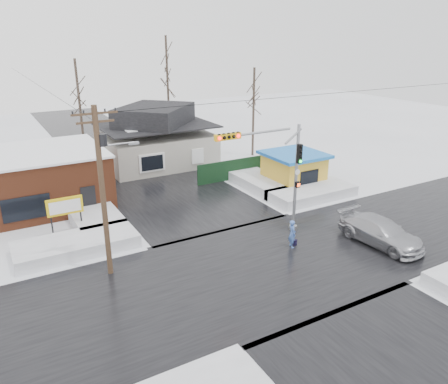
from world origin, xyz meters
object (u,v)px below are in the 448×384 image
utility_pole (103,183)px  pedestrian (292,234)px  kiosk (294,169)px  traffic_signal (277,167)px  car (381,232)px  marquee_sign (65,207)px

utility_pole → pedestrian: utility_pole is taller
utility_pole → kiosk: size_ratio=1.96×
traffic_signal → utility_pole: utility_pole is taller
car → utility_pole: bearing=158.0°
pedestrian → car: (4.94, -2.34, -0.07)m
utility_pole → pedestrian: 11.40m
marquee_sign → kiosk: 18.51m
traffic_signal → marquee_sign: size_ratio=2.75×
traffic_signal → marquee_sign: 13.42m
marquee_sign → car: (16.30, -10.77, -1.13)m
traffic_signal → car: (4.87, -4.24, -3.75)m
marquee_sign → kiosk: size_ratio=0.55×
utility_pole → kiosk: bearing=20.4°
utility_pole → car: size_ratio=1.65×
traffic_signal → pedestrian: size_ratio=4.05×
traffic_signal → utility_pole: bearing=177.1°
traffic_signal → car: size_ratio=1.28×
pedestrian → car: size_ratio=0.32×
utility_pole → car: 16.54m
utility_pole → pedestrian: (10.29, -2.43, -4.25)m
car → traffic_signal: bearing=134.3°
utility_pole → kiosk: utility_pole is taller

